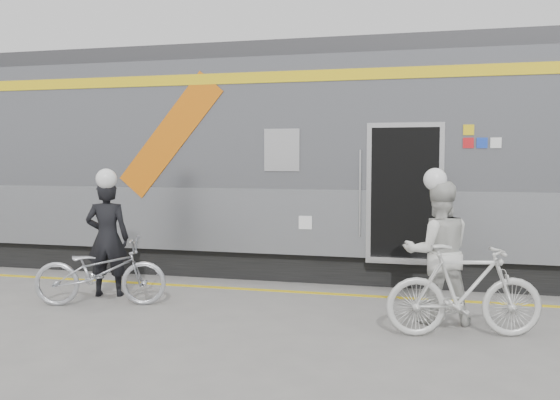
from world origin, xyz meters
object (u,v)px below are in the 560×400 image
(woman, at_px, (438,252))
(bicycle_right, at_px, (464,291))
(man, at_px, (107,238))
(bicycle_left, at_px, (100,271))

(woman, bearing_deg, bicycle_right, 105.72)
(man, bearing_deg, bicycle_right, 154.24)
(man, bearing_deg, bicycle_left, 93.54)
(bicycle_left, relative_size, woman, 1.02)
(bicycle_left, bearing_deg, man, 3.54)
(woman, distance_m, bicycle_right, 0.72)
(woman, bearing_deg, man, -16.42)
(woman, xyz_separation_m, bicycle_right, (0.30, -0.55, -0.36))
(bicycle_left, xyz_separation_m, bicycle_right, (4.99, -0.30, 0.06))
(man, xyz_separation_m, bicycle_right, (5.19, -0.85, -0.34))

